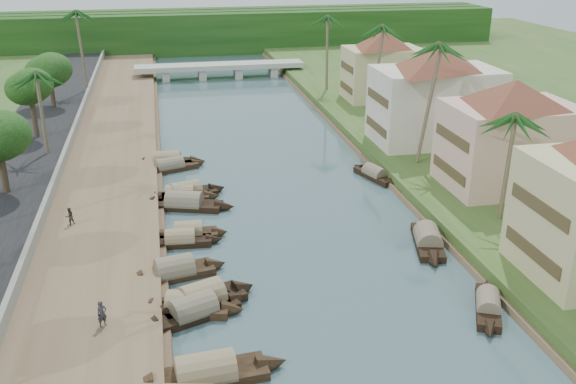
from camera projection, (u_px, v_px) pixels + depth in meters
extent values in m
plane|color=#3E565D|center=(331.00, 299.00, 42.48)|extent=(220.00, 220.00, 0.00)
cube|color=brown|center=(101.00, 199.00, 57.57)|extent=(10.00, 180.00, 0.80)
cube|color=#2C4E1F|center=(463.00, 170.00, 63.94)|extent=(16.00, 180.00, 1.20)
cube|color=black|center=(0.00, 203.00, 55.90)|extent=(8.00, 180.00, 1.40)
cube|color=slate|center=(51.00, 192.00, 56.44)|extent=(0.40, 180.00, 1.10)
cube|color=#0F330E|center=(208.00, 34.00, 127.37)|extent=(120.00, 4.00, 8.00)
cube|color=#0F330E|center=(206.00, 31.00, 131.91)|extent=(120.00, 4.00, 8.00)
cube|color=#0F330E|center=(204.00, 28.00, 136.46)|extent=(120.00, 4.00, 8.00)
cube|color=#A3A499|center=(220.00, 66.00, 107.20)|extent=(28.00, 4.00, 0.80)
cube|color=#A3A499|center=(166.00, 75.00, 105.96)|extent=(1.20, 3.50, 1.80)
cube|color=#A3A499|center=(202.00, 73.00, 107.06)|extent=(1.20, 3.50, 1.80)
cube|color=#A3A499|center=(238.00, 72.00, 108.16)|extent=(1.20, 3.50, 1.80)
cube|color=#A3A499|center=(273.00, 70.00, 109.27)|extent=(1.20, 3.50, 1.80)
cube|color=#493922|center=(532.00, 252.00, 41.85)|extent=(0.10, 6.40, 0.90)
cube|color=#493922|center=(539.00, 207.00, 40.66)|extent=(0.10, 6.40, 0.90)
cube|color=#CAA88F|center=(509.00, 146.00, 57.04)|extent=(11.00, 8.00, 7.50)
pyramid|color=brown|center=(516.00, 92.00, 55.23)|extent=(14.11, 14.11, 2.20)
cube|color=#493922|center=(449.00, 170.00, 56.72)|extent=(0.10, 6.40, 0.90)
cube|color=#493922|center=(452.00, 138.00, 55.60)|extent=(0.10, 6.40, 0.90)
cube|color=silver|center=(435.00, 106.00, 69.50)|extent=(13.00, 8.00, 8.00)
pyramid|color=brown|center=(439.00, 58.00, 67.59)|extent=(15.59, 15.59, 2.20)
cube|color=#493922|center=(376.00, 127.00, 69.04)|extent=(0.10, 6.40, 0.90)
cube|color=#493922|center=(378.00, 98.00, 67.84)|extent=(0.10, 6.40, 0.90)
cube|color=tan|center=(382.00, 73.00, 88.05)|extent=(10.00, 7.00, 7.00)
pyramid|color=brown|center=(384.00, 39.00, 86.33)|extent=(12.62, 12.62, 2.20)
cube|color=#493922|center=(346.00, 88.00, 87.78)|extent=(0.10, 5.60, 0.90)
cube|color=#493922|center=(347.00, 67.00, 86.73)|extent=(0.10, 5.60, 0.90)
cube|color=black|center=(206.00, 378.00, 34.63)|extent=(6.86, 2.70, 0.70)
cone|color=black|center=(272.00, 364.00, 35.60)|extent=(2.09, 2.05, 2.10)
cylinder|color=#837153|center=(206.00, 372.00, 34.49)|extent=(5.29, 2.64, 2.17)
cube|color=black|center=(194.00, 315.00, 40.36)|extent=(6.17, 3.95, 0.70)
cone|color=black|center=(239.00, 298.00, 42.01)|extent=(2.21, 2.20, 1.88)
cone|color=black|center=(144.00, 330.00, 38.66)|extent=(2.21, 2.20, 1.88)
cylinder|color=#726555|center=(193.00, 309.00, 40.22)|extent=(4.91, 3.50, 1.96)
cube|color=black|center=(187.00, 310.00, 40.88)|extent=(5.65, 3.07, 0.70)
cone|color=black|center=(234.00, 310.00, 40.72)|extent=(1.91, 1.97, 1.81)
cone|color=black|center=(141.00, 308.00, 40.97)|extent=(1.91, 1.97, 1.81)
cylinder|color=#837153|center=(187.00, 305.00, 40.73)|extent=(4.44, 2.84, 1.89)
cube|color=black|center=(202.00, 303.00, 41.63)|extent=(6.04, 4.11, 0.70)
cone|color=black|center=(244.00, 289.00, 43.19)|extent=(2.27, 2.43, 2.13)
cone|color=black|center=(157.00, 317.00, 40.01)|extent=(2.27, 2.43, 2.13)
cylinder|color=#837153|center=(202.00, 298.00, 41.49)|extent=(4.84, 3.70, 2.26)
cube|color=black|center=(175.00, 274.00, 45.15)|extent=(5.78, 3.06, 0.70)
cone|color=black|center=(216.00, 265.00, 46.24)|extent=(1.94, 2.06, 1.94)
cone|color=black|center=(131.00, 282.00, 43.99)|extent=(1.94, 2.06, 1.94)
cylinder|color=#726555|center=(175.00, 270.00, 45.01)|extent=(4.53, 2.87, 2.04)
cube|color=black|center=(180.00, 243.00, 49.77)|extent=(4.90, 1.85, 0.70)
cone|color=black|center=(215.00, 240.00, 50.06)|extent=(1.47, 1.46, 1.52)
cone|color=black|center=(145.00, 244.00, 49.42)|extent=(1.47, 1.46, 1.52)
cylinder|color=#837153|center=(180.00, 238.00, 49.63)|extent=(3.78, 1.83, 1.57)
cube|color=black|center=(189.00, 236.00, 50.92)|extent=(4.57, 1.85, 0.70)
cone|color=black|center=(220.00, 233.00, 51.27)|extent=(1.38, 1.56, 1.65)
cone|color=black|center=(157.00, 237.00, 50.52)|extent=(1.38, 1.56, 1.65)
cylinder|color=#837153|center=(189.00, 231.00, 50.78)|extent=(3.50, 1.87, 1.75)
cube|color=black|center=(185.00, 206.00, 56.49)|extent=(6.86, 3.89, 0.70)
cone|color=black|center=(225.00, 207.00, 56.07)|extent=(2.33, 2.25, 1.97)
cone|color=black|center=(144.00, 203.00, 56.85)|extent=(2.33, 2.25, 1.97)
cylinder|color=#726555|center=(184.00, 202.00, 56.35)|extent=(5.41, 3.49, 2.04)
cube|color=black|center=(180.00, 198.00, 58.23)|extent=(5.42, 2.40, 0.70)
cone|color=black|center=(212.00, 196.00, 58.38)|extent=(1.70, 1.73, 1.71)
cone|color=black|center=(148.00, 198.00, 58.02)|extent=(1.70, 1.73, 1.71)
cylinder|color=#837153|center=(180.00, 194.00, 58.09)|extent=(4.20, 2.30, 1.78)
cube|color=black|center=(186.00, 196.00, 58.72)|extent=(5.96, 3.45, 0.70)
cone|color=black|center=(218.00, 189.00, 60.05)|extent=(2.06, 2.13, 1.92)
cone|color=black|center=(153.00, 201.00, 57.33)|extent=(2.06, 2.13, 1.92)
cylinder|color=#837153|center=(186.00, 192.00, 58.57)|extent=(4.70, 3.15, 2.01)
cube|color=black|center=(170.00, 169.00, 65.41)|extent=(6.01, 3.40, 0.70)
cone|color=black|center=(199.00, 163.00, 66.88)|extent=(2.02, 1.90, 1.64)
cone|color=black|center=(139.00, 174.00, 63.87)|extent=(2.02, 1.90, 1.64)
cylinder|color=#726555|center=(170.00, 166.00, 65.26)|extent=(4.74, 3.02, 1.68)
cube|color=black|center=(168.00, 163.00, 67.03)|extent=(5.84, 2.41, 0.70)
cone|color=black|center=(198.00, 162.00, 67.29)|extent=(1.80, 1.82, 1.84)
cone|color=black|center=(137.00, 164.00, 66.72)|extent=(1.80, 1.82, 1.84)
cylinder|color=#837153|center=(168.00, 160.00, 66.89)|extent=(4.51, 2.35, 1.92)
cube|color=black|center=(488.00, 308.00, 41.03)|extent=(3.53, 5.26, 0.70)
cone|color=black|center=(486.00, 285.00, 43.57)|extent=(1.81, 1.88, 1.48)
cone|color=black|center=(490.00, 332.00, 38.44)|extent=(1.81, 1.88, 1.48)
cylinder|color=#726555|center=(488.00, 303.00, 40.89)|extent=(3.06, 4.19, 1.52)
cube|color=black|center=(428.00, 243.00, 49.74)|extent=(3.40, 6.34, 0.70)
cone|color=black|center=(422.00, 224.00, 52.82)|extent=(2.11, 2.12, 1.92)
cone|color=black|center=(434.00, 263.00, 46.60)|extent=(2.11, 2.12, 1.92)
cylinder|color=#726555|center=(428.00, 239.00, 49.60)|extent=(3.11, 4.98, 2.00)
cube|color=black|center=(375.00, 177.00, 63.38)|extent=(3.08, 5.44, 0.70)
cone|color=black|center=(358.00, 167.00, 65.69)|extent=(1.75, 1.83, 1.52)
cone|color=black|center=(393.00, 185.00, 61.01)|extent=(1.75, 1.83, 1.52)
cylinder|color=#726555|center=(375.00, 173.00, 63.24)|extent=(2.74, 4.29, 1.56)
cube|color=black|center=(180.00, 371.00, 35.33)|extent=(3.15, 1.22, 0.35)
cone|color=black|center=(211.00, 364.00, 35.92)|extent=(0.88, 0.81, 0.68)
cone|color=black|center=(149.00, 378.00, 34.73)|extent=(0.88, 0.81, 0.68)
cube|color=black|center=(173.00, 201.00, 57.84)|extent=(3.24, 2.51, 0.35)
cone|color=black|center=(192.00, 204.00, 57.14)|extent=(1.10, 1.06, 0.69)
cone|color=black|center=(155.00, 198.00, 58.53)|extent=(1.10, 1.06, 0.69)
cylinder|color=#71654B|center=(507.00, 168.00, 50.03)|extent=(0.59, 0.36, 8.59)
sphere|color=#194918|center=(514.00, 117.00, 48.49)|extent=(3.20, 3.20, 3.20)
cylinder|color=#71654B|center=(425.00, 104.00, 62.23)|extent=(1.93, 0.36, 11.76)
sphere|color=#194918|center=(429.00, 45.00, 60.11)|extent=(3.20, 3.20, 3.20)
cylinder|color=#71654B|center=(375.00, 71.00, 78.94)|extent=(1.50, 0.36, 11.13)
sphere|color=#194918|center=(377.00, 27.00, 76.94)|extent=(3.20, 3.20, 3.20)
cylinder|color=#71654B|center=(42.00, 114.00, 64.86)|extent=(0.39, 0.36, 8.37)
sphere|color=#194918|center=(36.00, 74.00, 63.36)|extent=(3.20, 3.20, 3.20)
cylinder|color=#71654B|center=(327.00, 53.00, 92.63)|extent=(0.45, 0.36, 10.57)
sphere|color=#194918|center=(328.00, 17.00, 90.74)|extent=(3.20, 3.20, 3.20)
cylinder|color=#71654B|center=(83.00, 51.00, 90.96)|extent=(0.77, 0.36, 11.26)
sphere|color=#194918|center=(78.00, 12.00, 88.95)|extent=(3.20, 3.20, 3.20)
cylinder|color=#4F3D2D|center=(4.00, 174.00, 55.81)|extent=(0.60, 0.60, 3.47)
cylinder|color=#4F3D2D|center=(35.00, 120.00, 71.12)|extent=(0.60, 0.60, 3.89)
ellipsoid|color=#0F330E|center=(30.00, 87.00, 69.73)|extent=(4.47, 4.47, 3.67)
cylinder|color=#4F3D2D|center=(52.00, 94.00, 84.01)|extent=(0.60, 0.60, 3.21)
ellipsoid|color=#0F330E|center=(49.00, 71.00, 82.86)|extent=(5.22, 5.22, 4.29)
cylinder|color=#4F3D2D|center=(464.00, 118.00, 73.87)|extent=(0.60, 0.60, 3.35)
ellipsoid|color=#0F330E|center=(466.00, 90.00, 72.67)|extent=(4.43, 4.43, 3.65)
imported|color=#2D2B34|center=(102.00, 314.00, 37.86)|extent=(0.72, 0.65, 1.66)
imported|color=#392F27|center=(69.00, 216.00, 51.21)|extent=(0.90, 0.87, 1.46)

